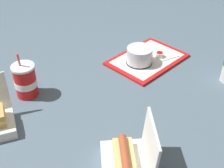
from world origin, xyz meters
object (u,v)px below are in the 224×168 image
cake_container (139,56)px  ketchup_cup (160,55)px  food_tray (147,59)px  clamshell_hotdog_corner (127,161)px  soda_cup_front (25,81)px  plastic_fork (170,58)px

cake_container → ketchup_cup: cake_container is taller
food_tray → clamshell_hotdog_corner: (0.62, 0.28, 0.04)m
clamshell_hotdog_corner → soda_cup_front: size_ratio=1.20×
food_tray → soda_cup_front: size_ratio=1.97×
food_tray → ketchup_cup: ketchup_cup is taller
food_tray → ketchup_cup: (-0.05, 0.04, 0.02)m
ketchup_cup → soda_cup_front: size_ratio=0.19×
clamshell_hotdog_corner → soda_cup_front: 0.57m
cake_container → ketchup_cup: 0.12m
plastic_fork → soda_cup_front: (0.60, -0.38, 0.06)m
clamshell_hotdog_corner → ketchup_cup: bearing=-160.2°
cake_container → ketchup_cup: (-0.11, 0.05, -0.02)m
food_tray → clamshell_hotdog_corner: 0.69m
clamshell_hotdog_corner → plastic_fork: bearing=-164.6°
ketchup_cup → plastic_fork: (-0.02, 0.05, -0.01)m
cake_container → clamshell_hotdog_corner: bearing=27.7°
cake_container → clamshell_hotdog_corner: (0.56, 0.30, -0.01)m
plastic_fork → clamshell_hotdog_corner: (0.69, 0.19, 0.03)m
ketchup_cup → clamshell_hotdog_corner: clamshell_hotdog_corner is taller
food_tray → plastic_fork: size_ratio=3.71×
cake_container → soda_cup_front: bearing=-29.4°
plastic_fork → soda_cup_front: 0.71m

